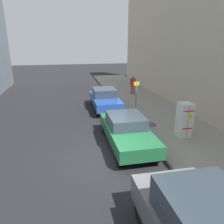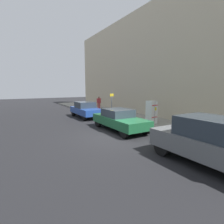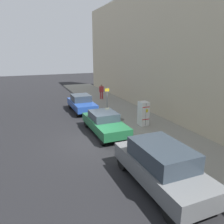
% 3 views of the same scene
% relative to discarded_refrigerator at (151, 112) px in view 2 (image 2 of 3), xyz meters
% --- Properties ---
extents(ground_plane, '(80.00, 80.00, 0.00)m').
position_rel_discarded_refrigerator_xyz_m(ground_plane, '(4.03, 1.13, -0.99)').
color(ground_plane, black).
extents(sidewalk_slab, '(4.17, 44.00, 0.14)m').
position_rel_discarded_refrigerator_xyz_m(sidewalk_slab, '(-0.23, 1.13, -0.92)').
color(sidewalk_slab, gray).
rests_on(sidewalk_slab, ground).
extents(building_facade_near, '(2.22, 39.60, 10.44)m').
position_rel_discarded_refrigerator_xyz_m(building_facade_near, '(-3.43, 1.13, 4.23)').
color(building_facade_near, beige).
rests_on(building_facade_near, ground).
extents(discarded_refrigerator, '(0.61, 0.68, 1.69)m').
position_rel_discarded_refrigerator_xyz_m(discarded_refrigerator, '(0.00, 0.00, 0.00)').
color(discarded_refrigerator, white).
rests_on(discarded_refrigerator, sidewalk_slab).
extents(manhole_cover, '(0.70, 0.70, 0.02)m').
position_rel_discarded_refrigerator_xyz_m(manhole_cover, '(1.03, -1.74, -0.84)').
color(manhole_cover, '#47443F').
rests_on(manhole_cover, sidewalk_slab).
extents(street_sign_post, '(0.36, 0.07, 2.21)m').
position_rel_discarded_refrigerator_xyz_m(street_sign_post, '(1.31, -3.66, 0.41)').
color(street_sign_post, slate).
rests_on(street_sign_post, sidewalk_slab).
extents(pedestrian_walking_far, '(0.46, 0.22, 1.58)m').
position_rel_discarded_refrigerator_xyz_m(pedestrian_walking_far, '(-0.23, -9.32, 0.06)').
color(pedestrian_walking_far, '#B73338').
rests_on(pedestrian_walking_far, sidewalk_slab).
extents(parked_hatchback_blue, '(1.76, 4.16, 1.47)m').
position_rel_discarded_refrigerator_xyz_m(parked_hatchback_blue, '(2.95, -5.72, -0.23)').
color(parked_hatchback_blue, '#23479E').
rests_on(parked_hatchback_blue, ground).
extents(parked_sedan_green, '(1.80, 4.50, 1.40)m').
position_rel_discarded_refrigerator_xyz_m(parked_sedan_green, '(2.95, 0.09, -0.26)').
color(parked_sedan_green, '#1E6038').
rests_on(parked_sedan_green, ground).
extents(parked_suv_gray, '(1.94, 4.75, 1.77)m').
position_rel_discarded_refrigerator_xyz_m(parked_suv_gray, '(2.95, 6.42, -0.07)').
color(parked_suv_gray, slate).
rests_on(parked_suv_gray, ground).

